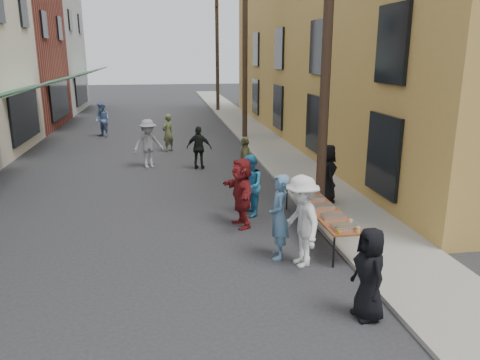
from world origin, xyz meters
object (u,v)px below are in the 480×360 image
object	(u,v)px
utility_pole_mid	(245,49)
utility_pole_far	(217,50)
guest_front_a	(369,274)
guest_front_c	(250,186)
serving_table	(319,206)
catering_tray_sausage	(344,227)
utility_pole_near	(327,44)
server	(327,173)

from	to	relation	value
utility_pole_mid	utility_pole_far	distance (m)	12.00
guest_front_a	guest_front_c	world-z (taller)	guest_front_c
serving_table	catering_tray_sausage	distance (m)	1.65
utility_pole_far	serving_table	distance (m)	25.65
utility_pole_mid	utility_pole_far	world-z (taller)	same
utility_pole_near	catering_tray_sausage	world-z (taller)	utility_pole_near
serving_table	catering_tray_sausage	size ratio (longest dim) A/B	8.00
utility_pole_far	serving_table	xyz separation A→B (m)	(-0.50, -25.36, -3.79)
utility_pole_mid	server	world-z (taller)	utility_pole_mid
utility_pole_mid	server	distance (m)	11.79
utility_pole_mid	guest_front_c	distance (m)	12.51
utility_pole_near	utility_pole_far	xyz separation A→B (m)	(0.00, 24.00, 0.00)
guest_front_a	catering_tray_sausage	bearing A→B (deg)	164.02
server	guest_front_a	bearing A→B (deg)	171.12
guest_front_c	serving_table	bearing A→B (deg)	42.26
guest_front_a	server	bearing A→B (deg)	161.74
utility_pole_mid	catering_tray_sausage	distance (m)	15.47
serving_table	server	bearing A→B (deg)	65.80
utility_pole_near	guest_front_c	xyz separation A→B (m)	(-1.92, 0.19, -3.66)
guest_front_c	server	bearing A→B (deg)	103.66
utility_pole_near	guest_front_a	distance (m)	6.39
utility_pole_mid	utility_pole_far	size ratio (longest dim) A/B	1.00
guest_front_a	server	size ratio (longest dim) A/B	0.95
guest_front_a	utility_pole_mid	bearing A→B (deg)	171.70
catering_tray_sausage	utility_pole_far	bearing A→B (deg)	88.94
utility_pole_mid	catering_tray_sausage	bearing A→B (deg)	-91.91
serving_table	guest_front_c	distance (m)	2.11
utility_pole_near	guest_front_a	xyz separation A→B (m)	(-0.90, -5.13, -3.71)
utility_pole_far	guest_front_c	distance (m)	24.16
utility_pole_near	utility_pole_mid	xyz separation A→B (m)	(0.00, 12.00, 0.00)
utility_pole_far	guest_front_c	size ratio (longest dim) A/B	5.34
catering_tray_sausage	guest_front_c	distance (m)	3.50
utility_pole_mid	guest_front_c	world-z (taller)	utility_pole_mid
utility_pole_far	catering_tray_sausage	size ratio (longest dim) A/B	18.00
utility_pole_far	server	world-z (taller)	utility_pole_far
guest_front_a	server	world-z (taller)	server
utility_pole_near	guest_front_c	world-z (taller)	utility_pole_near
utility_pole_mid	catering_tray_sausage	xyz separation A→B (m)	(-0.50, -15.01, -3.71)
utility_pole_far	utility_pole_mid	bearing A→B (deg)	-90.00
serving_table	utility_pole_far	bearing A→B (deg)	88.87
utility_pole_near	server	bearing A→B (deg)	59.31
utility_pole_near	utility_pole_far	size ratio (longest dim) A/B	1.00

